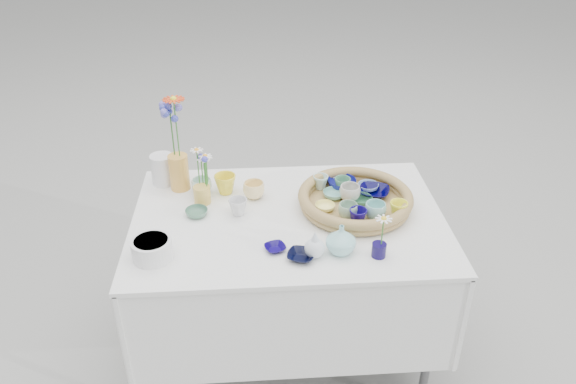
{
  "coord_description": "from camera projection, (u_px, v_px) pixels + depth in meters",
  "views": [
    {
      "loc": [
        -0.13,
        -1.9,
        2.01
      ],
      "look_at": [
        0.0,
        0.02,
        0.87
      ],
      "focal_mm": 35.0,
      "sensor_mm": 36.0,
      "label": 1
    }
  ],
  "objects": [
    {
      "name": "loose_ceramic_1",
      "position": [
        254.0,
        190.0,
        2.39
      ],
      "size": [
        0.11,
        0.11,
        0.07
      ],
      "primitive_type": "imported",
      "rotation": [
        0.0,
        0.0,
        0.17
      ],
      "color": "#FFDE92",
      "rests_on": "display_table"
    },
    {
      "name": "loose_ceramic_3",
      "position": [
        238.0,
        207.0,
        2.27
      ],
      "size": [
        0.08,
        0.08,
        0.07
      ],
      "primitive_type": "imported",
      "rotation": [
        0.0,
        0.0,
        0.04
      ],
      "color": "silver",
      "rests_on": "display_table"
    },
    {
      "name": "white_pitcher",
      "position": [
        163.0,
        169.0,
        2.48
      ],
      "size": [
        0.15,
        0.11,
        0.14
      ],
      "primitive_type": null,
      "rotation": [
        0.0,
        0.0,
        0.04
      ],
      "color": "white",
      "rests_on": "display_table"
    },
    {
      "name": "daisy_posy",
      "position": [
        203.0,
        167.0,
        2.3
      ],
      "size": [
        0.11,
        0.11,
        0.17
      ],
      "primitive_type": null,
      "rotation": [
        0.0,
        0.0,
        -0.39
      ],
      "color": "white",
      "rests_on": "daisy_cup"
    },
    {
      "name": "loose_ceramic_2",
      "position": [
        197.0,
        213.0,
        2.27
      ],
      "size": [
        0.12,
        0.12,
        0.03
      ],
      "primitive_type": "imported",
      "rotation": [
        0.0,
        0.0,
        0.43
      ],
      "color": "#4B785F",
      "rests_on": "display_table"
    },
    {
      "name": "tray_ceramic_3",
      "position": [
        361.0,
        200.0,
        2.32
      ],
      "size": [
        0.12,
        0.12,
        0.03
      ],
      "primitive_type": "imported",
      "rotation": [
        0.0,
        0.0,
        0.42
      ],
      "color": "#377450",
      "rests_on": "wicker_tray"
    },
    {
      "name": "tray_ceramic_11",
      "position": [
        375.0,
        211.0,
        2.22
      ],
      "size": [
        0.1,
        0.1,
        0.07
      ],
      "primitive_type": "imported",
      "rotation": [
        0.0,
        0.0,
        0.14
      ],
      "color": "#89C9C4",
      "rests_on": "wicker_tray"
    },
    {
      "name": "tray_ceramic_9",
      "position": [
        358.0,
        217.0,
        2.18
      ],
      "size": [
        0.07,
        0.07,
        0.06
      ],
      "primitive_type": "imported",
      "rotation": [
        0.0,
        0.0,
        0.02
      ],
      "color": "#140962",
      "rests_on": "wicker_tray"
    },
    {
      "name": "ground",
      "position": [
        288.0,
        352.0,
        2.66
      ],
      "size": [
        80.0,
        80.0,
        0.0
      ],
      "primitive_type": "plane",
      "color": "gray"
    },
    {
      "name": "tray_ceramic_5",
      "position": [
        334.0,
        194.0,
        2.36
      ],
      "size": [
        0.12,
        0.12,
        0.03
      ],
      "primitive_type": "imported",
      "rotation": [
        0.0,
        0.0,
        0.37
      ],
      "color": "#79BEAC",
      "rests_on": "wicker_tray"
    },
    {
      "name": "tray_ceramic_6",
      "position": [
        320.0,
        182.0,
        2.42
      ],
      "size": [
        0.08,
        0.08,
        0.06
      ],
      "primitive_type": "imported",
      "rotation": [
        0.0,
        0.0,
        0.26
      ],
      "color": "silver",
      "rests_on": "wicker_tray"
    },
    {
      "name": "hydrangea",
      "position": [
        172.0,
        134.0,
        2.35
      ],
      "size": [
        0.1,
        0.1,
        0.27
      ],
      "primitive_type": null,
      "rotation": [
        0.0,
        0.0,
        0.4
      ],
      "color": "#373FAF",
      "rests_on": "tall_vase_yellow"
    },
    {
      "name": "single_daisy",
      "position": [
        382.0,
        232.0,
        1.99
      ],
      "size": [
        0.09,
        0.09,
        0.13
      ],
      "primitive_type": null,
      "rotation": [
        0.0,
        0.0,
        0.28
      ],
      "color": "white",
      "rests_on": "bud_vase_cobalt"
    },
    {
      "name": "loose_ceramic_5",
      "position": [
        202.0,
        186.0,
        2.42
      ],
      "size": [
        0.11,
        0.11,
        0.07
      ],
      "primitive_type": "imported",
      "rotation": [
        0.0,
        0.0,
        0.36
      ],
      "color": "silver",
      "rests_on": "display_table"
    },
    {
      "name": "tray_ceramic_8",
      "position": [
        368.0,
        187.0,
        2.42
      ],
      "size": [
        0.12,
        0.12,
        0.03
      ],
      "primitive_type": "imported",
      "rotation": [
        0.0,
        0.0,
        0.4
      ],
      "color": "#98C2FC",
      "rests_on": "wicker_tray"
    },
    {
      "name": "tray_ceramic_1",
      "position": [
        374.0,
        192.0,
        2.38
      ],
      "size": [
        0.16,
        0.16,
        0.03
      ],
      "primitive_type": "imported",
      "rotation": [
        0.0,
        0.0,
        -0.34
      ],
      "color": "#03002E",
      "rests_on": "wicker_tray"
    },
    {
      "name": "tray_ceramic_7",
      "position": [
        350.0,
        193.0,
        2.33
      ],
      "size": [
        0.1,
        0.1,
        0.07
      ],
      "primitive_type": "imported",
      "rotation": [
        0.0,
        0.0,
        -0.18
      ],
      "color": "beige",
      "rests_on": "wicker_tray"
    },
    {
      "name": "fluted_bowl",
      "position": [
        152.0,
        249.0,
        2.02
      ],
      "size": [
        0.17,
        0.17,
        0.08
      ],
      "primitive_type": null,
      "rotation": [
        0.0,
        0.0,
        -0.14
      ],
      "color": "silver",
      "rests_on": "display_table"
    },
    {
      "name": "display_table",
      "position": [
        288.0,
        352.0,
        2.66
      ],
      "size": [
        1.26,
        0.86,
        0.77
      ],
      "primitive_type": null,
      "color": "white",
      "rests_on": "ground"
    },
    {
      "name": "gerbera",
      "position": [
        177.0,
        128.0,
        2.33
      ],
      "size": [
        0.13,
        0.13,
        0.27
      ],
      "primitive_type": null,
      "rotation": [
        0.0,
        0.0,
        -0.28
      ],
      "color": "#E44119",
      "rests_on": "tall_vase_yellow"
    },
    {
      "name": "bud_vase_paleblue",
      "position": [
        315.0,
        244.0,
        2.02
      ],
      "size": [
        0.09,
        0.09,
        0.11
      ],
      "primitive_type": null,
      "rotation": [
        0.0,
        0.0,
        -0.23
      ],
      "color": "silver",
      "rests_on": "display_table"
    },
    {
      "name": "wicker_tray",
      "position": [
        355.0,
        200.0,
        2.31
      ],
      "size": [
        0.47,
        0.47,
        0.08
      ],
      "primitive_type": null,
      "color": "olive",
      "rests_on": "display_table"
    },
    {
      "name": "tray_ceramic_0",
      "position": [
        342.0,
        183.0,
        2.43
      ],
      "size": [
        0.13,
        0.13,
        0.04
      ],
      "primitive_type": "imported",
      "rotation": [
        0.0,
        0.0,
        -0.05
      ],
      "color": "navy",
      "rests_on": "wicker_tray"
    },
    {
      "name": "tray_ceramic_10",
      "position": [
        325.0,
        207.0,
        2.28
      ],
      "size": [
        0.09,
        0.09,
        0.03
      ],
      "primitive_type": "imported",
      "rotation": [
        0.0,
        0.0,
        -0.11
      ],
      "color": "#FFF47F",
      "rests_on": "wicker_tray"
    },
    {
      "name": "bud_vase_seafoam",
      "position": [
        341.0,
        239.0,
        2.04
      ],
      "size": [
        0.14,
        0.14,
        0.12
      ],
      "primitive_type": "imported",
      "rotation": [
        0.0,
        0.0,
        0.34
      ],
      "color": "#92D4D2",
      "rests_on": "display_table"
    },
    {
      "name": "daisy_cup",
      "position": [
        202.0,
        195.0,
        2.35
      ],
      "size": [
        0.09,
        0.09,
        0.08
      ],
      "primitive_type": "cylinder",
      "rotation": [
        0.0,
        0.0,
        -0.31
      ],
      "color": "#E2B84F",
      "rests_on": "display_table"
    },
    {
      "name": "loose_ceramic_0",
      "position": [
        225.0,
        184.0,
        2.42
      ],
      "size": [
        0.1,
        0.1,
        0.09
      ],
      "primitive_type": "imported",
      "rotation": [
        0.0,
        0.0,
        0.11
      ],
      "color": "yellow",
      "rests_on": "display_table"
    },
    {
      "name": "tray_ceramic_4",
      "position": [
        348.0,
        211.0,
        2.22
      ],
      "size": [
        0.09,
        0.09,
        0.06
      ],
      "primitive_type": "imported",
      "rotation": [
        0.0,
        0.0,
        -0.09
      ],
      "color": "#92B99A",
      "rests_on": "wicker_tray"
    },
    {
      "name": "loose_ceramic_4",
      "position": [
        275.0,
        248.0,
        2.07
      ],
      "size": [
        0.1,
        0.1,
        0.02
      ],
      "primitive_type": "imported",
      "rotation": [
        0.0,
        0.0,
        0.35
      ],
      "color": "#0D0350",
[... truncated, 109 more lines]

